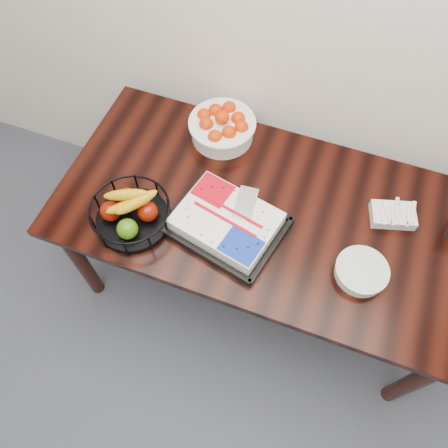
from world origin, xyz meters
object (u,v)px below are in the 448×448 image
(table, at_px, (266,219))
(plate_stack, at_px, (361,272))
(fruit_basket, at_px, (131,213))
(cake_tray, at_px, (227,223))
(tangerine_bowl, at_px, (222,124))

(table, bearing_deg, plate_stack, -20.63)
(fruit_basket, xyz_separation_m, plate_stack, (0.93, 0.09, -0.05))
(cake_tray, height_order, tangerine_bowl, tangerine_bowl)
(tangerine_bowl, height_order, fruit_basket, tangerine_bowl)
(plate_stack, bearing_deg, tangerine_bowl, 147.73)
(table, height_order, cake_tray, cake_tray)
(tangerine_bowl, distance_m, fruit_basket, 0.59)
(tangerine_bowl, height_order, plate_stack, tangerine_bowl)
(table, xyz_separation_m, fruit_basket, (-0.50, -0.25, 0.16))
(table, distance_m, plate_stack, 0.47)
(table, distance_m, tangerine_bowl, 0.48)
(plate_stack, bearing_deg, fruit_basket, -174.31)
(cake_tray, relative_size, tangerine_bowl, 1.66)
(fruit_basket, bearing_deg, table, 26.76)
(cake_tray, bearing_deg, tangerine_bowl, 112.52)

